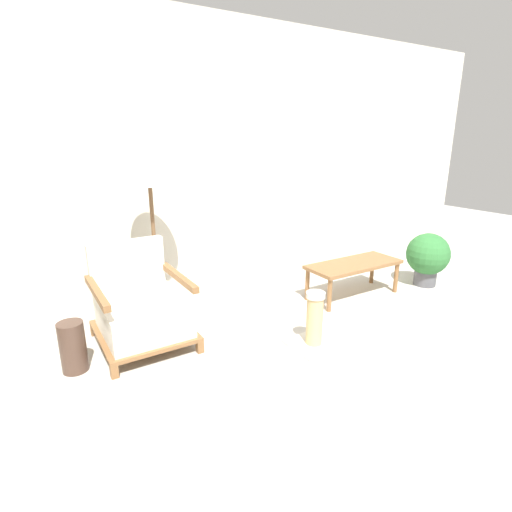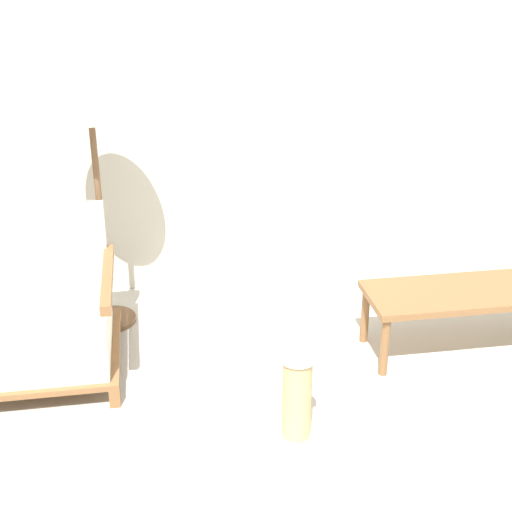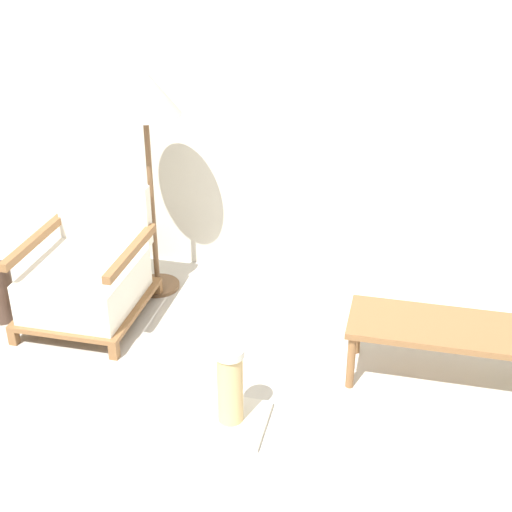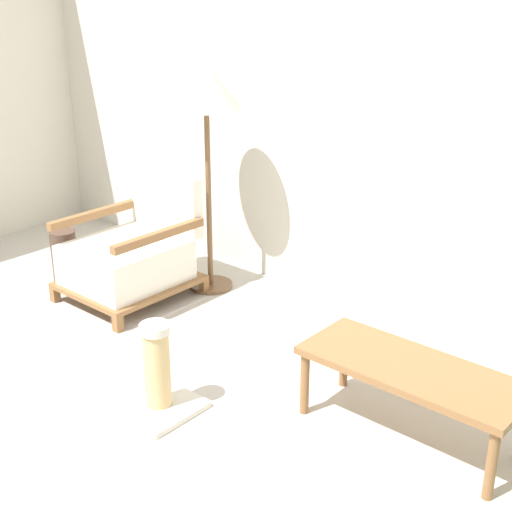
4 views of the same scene
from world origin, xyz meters
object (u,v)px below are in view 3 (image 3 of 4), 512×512
Objects in this scene: armchair at (88,276)px; coffee_table at (444,332)px; floor_lamp at (144,102)px; scratching_post at (230,397)px.

armchair is 0.77× the size of coffee_table.
floor_lamp reaches higher than coffee_table.
armchair is 1.36m from scratching_post.
armchair is at bearing 175.23° from coffee_table.
floor_lamp is (0.28, 0.43, 0.98)m from armchair.
armchair is 1.69× the size of scratching_post.
floor_lamp is at bearing 57.40° from armchair.
armchair is 2.12m from coffee_table.
floor_lamp is at bearing 161.68° from coffee_table.
floor_lamp is 1.47× the size of coffee_table.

